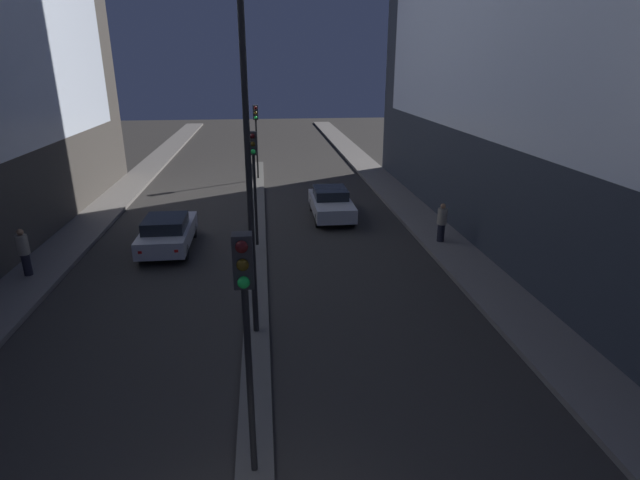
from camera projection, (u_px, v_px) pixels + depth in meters
name	position (u px, v px, depth m)	size (l,w,h in m)	color
median_strip	(258.00, 230.00, 22.78)	(0.73, 32.87, 0.12)	#56544F
traffic_light_near	(245.00, 306.00, 8.15)	(0.32, 0.42, 4.65)	black
traffic_light_mid	(254.00, 164.00, 19.66)	(0.32, 0.42, 4.65)	black
traffic_light_far	(256.00, 125.00, 31.66)	(0.32, 0.42, 4.65)	black
street_lamp	(246.00, 108.00, 12.10)	(0.50, 0.50, 9.36)	black
car_left_lane	(168.00, 232.00, 20.37)	(1.87, 4.29, 1.45)	#B2B2B7
car_right_lane	(331.00, 203.00, 24.60)	(1.85, 4.36, 1.43)	#B2B2B7
pedestrian_on_left_sidewalk	(24.00, 251.00, 17.42)	(0.38, 0.38, 1.71)	black
pedestrian_on_right_sidewalk	(442.00, 222.00, 20.77)	(0.40, 0.40, 1.64)	black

